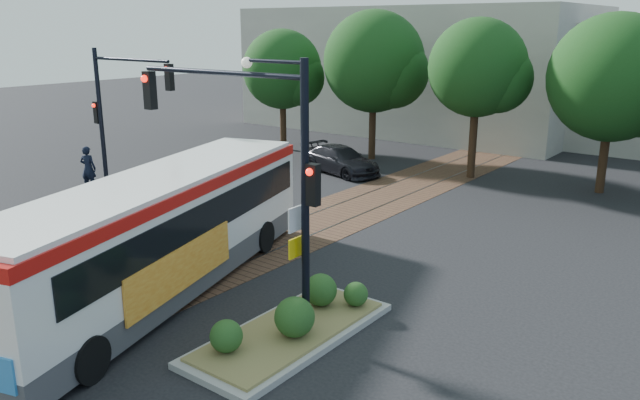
# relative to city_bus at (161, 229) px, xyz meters

# --- Properties ---
(ground) EXTENTS (120.00, 120.00, 0.00)m
(ground) POSITION_rel_city_bus_xyz_m (-0.51, 1.08, -1.76)
(ground) COLOR black
(ground) RESTS_ON ground
(trackbed) EXTENTS (3.60, 40.00, 0.02)m
(trackbed) POSITION_rel_city_bus_xyz_m (-0.51, 5.08, -1.75)
(trackbed) COLOR brown
(trackbed) RESTS_ON ground
(tree_row) EXTENTS (26.40, 5.60, 7.67)m
(tree_row) POSITION_rel_city_bus_xyz_m (0.70, 17.50, 3.09)
(tree_row) COLOR #382314
(tree_row) RESTS_ON ground
(warehouses) EXTENTS (40.00, 13.00, 8.00)m
(warehouses) POSITION_rel_city_bus_xyz_m (-1.04, 29.83, 2.05)
(warehouses) COLOR #ADA899
(warehouses) RESTS_ON ground
(city_bus) EXTENTS (5.79, 11.98, 3.15)m
(city_bus) POSITION_rel_city_bus_xyz_m (0.00, 0.00, 0.00)
(city_bus) COLOR #464648
(city_bus) RESTS_ON ground
(traffic_island) EXTENTS (2.20, 5.20, 1.13)m
(traffic_island) POSITION_rel_city_bus_xyz_m (4.31, 0.18, -1.43)
(traffic_island) COLOR gray
(traffic_island) RESTS_ON ground
(signal_pole_main) EXTENTS (5.49, 0.46, 6.00)m
(signal_pole_main) POSITION_rel_city_bus_xyz_m (3.35, 0.27, 2.40)
(signal_pole_main) COLOR black
(signal_pole_main) RESTS_ON ground
(signal_pole_left) EXTENTS (4.99, 0.34, 6.00)m
(signal_pole_left) POSITION_rel_city_bus_xyz_m (-8.88, 5.08, 2.11)
(signal_pole_left) COLOR black
(signal_pole_left) RESTS_ON ground
(officer) EXTENTS (0.83, 0.71, 1.92)m
(officer) POSITION_rel_city_bus_xyz_m (-11.09, 4.95, -0.80)
(officer) COLOR black
(officer) RESTS_ON ground
(parked_car) EXTENTS (4.75, 2.84, 1.29)m
(parked_car) POSITION_rel_city_bus_xyz_m (-4.38, 14.13, -1.11)
(parked_car) COLOR black
(parked_car) RESTS_ON ground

